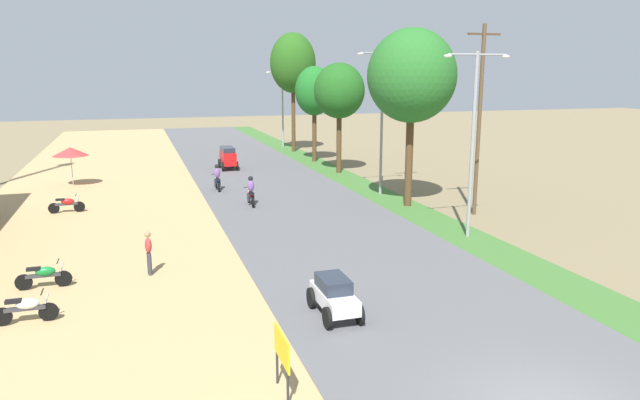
# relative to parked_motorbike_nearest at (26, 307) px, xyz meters

# --- Properties ---
(parked_motorbike_nearest) EXTENTS (1.80, 0.54, 0.94)m
(parked_motorbike_nearest) POSITION_rel_parked_motorbike_nearest_xyz_m (0.00, 0.00, 0.00)
(parked_motorbike_nearest) COLOR black
(parked_motorbike_nearest) RESTS_ON dirt_shoulder
(parked_motorbike_second) EXTENTS (1.80, 0.54, 0.94)m
(parked_motorbike_second) POSITION_rel_parked_motorbike_nearest_xyz_m (0.11, 2.96, 0.00)
(parked_motorbike_second) COLOR black
(parked_motorbike_second) RESTS_ON dirt_shoulder
(parked_motorbike_third) EXTENTS (1.80, 0.54, 0.94)m
(parked_motorbike_third) POSITION_rel_parked_motorbike_nearest_xyz_m (-0.25, 14.63, 0.00)
(parked_motorbike_third) COLOR black
(parked_motorbike_third) RESTS_ON dirt_shoulder
(street_signboard) EXTENTS (0.06, 1.30, 1.50)m
(street_signboard) POSITION_rel_parked_motorbike_nearest_xyz_m (6.20, -6.03, 0.55)
(street_signboard) COLOR #262628
(street_signboard) RESTS_ON dirt_shoulder
(vendor_umbrella) EXTENTS (2.20, 2.20, 2.52)m
(vendor_umbrella) POSITION_rel_parked_motorbike_nearest_xyz_m (-0.63, 22.50, 1.75)
(vendor_umbrella) COLOR #99999E
(vendor_umbrella) RESTS_ON dirt_shoulder
(pedestrian_on_shoulder) EXTENTS (0.28, 0.39, 1.62)m
(pedestrian_on_shoulder) POSITION_rel_parked_motorbike_nearest_xyz_m (3.57, 3.32, 0.41)
(pedestrian_on_shoulder) COLOR #33333D
(pedestrian_on_shoulder) RESTS_ON dirt_shoulder
(median_tree_nearest) EXTENTS (4.73, 4.73, 9.51)m
(median_tree_nearest) POSITION_rel_parked_motorbike_nearest_xyz_m (17.52, 10.79, 6.50)
(median_tree_nearest) COLOR #4C351E
(median_tree_nearest) RESTS_ON median_strip
(median_tree_second) EXTENTS (3.64, 3.64, 7.90)m
(median_tree_second) POSITION_rel_parked_motorbike_nearest_xyz_m (17.50, 22.22, 5.39)
(median_tree_second) COLOR #4C351E
(median_tree_second) RESTS_ON median_strip
(median_tree_third) EXTENTS (3.12, 3.12, 7.72)m
(median_tree_third) POSITION_rel_parked_motorbike_nearest_xyz_m (17.45, 28.14, 5.20)
(median_tree_third) COLOR #4C351E
(median_tree_third) RESTS_ON median_strip
(median_tree_fourth) EXTENTS (4.13, 4.13, 10.73)m
(median_tree_fourth) POSITION_rel_parked_motorbike_nearest_xyz_m (17.43, 34.64, 7.51)
(median_tree_fourth) COLOR #4C351E
(median_tree_fourth) RESTS_ON median_strip
(streetlamp_near) EXTENTS (3.16, 0.20, 8.08)m
(streetlamp_near) POSITION_rel_parked_motorbike_nearest_xyz_m (17.32, 4.30, 4.15)
(streetlamp_near) COLOR gray
(streetlamp_near) RESTS_ON median_strip
(streetlamp_mid) EXTENTS (3.16, 0.20, 8.45)m
(streetlamp_mid) POSITION_rel_parked_motorbike_nearest_xyz_m (17.32, 14.16, 4.33)
(streetlamp_mid) COLOR gray
(streetlamp_mid) RESTS_ON median_strip
(streetlamp_far) EXTENTS (3.16, 0.20, 7.42)m
(streetlamp_far) POSITION_rel_parked_motorbike_nearest_xyz_m (17.32, 38.25, 3.81)
(streetlamp_far) COLOR gray
(streetlamp_far) RESTS_ON median_strip
(utility_pole_near) EXTENTS (1.80, 0.20, 9.60)m
(utility_pole_near) POSITION_rel_parked_motorbike_nearest_xyz_m (20.02, 8.07, 4.44)
(utility_pole_near) COLOR brown
(utility_pole_near) RESTS_ON ground
(utility_pole_far) EXTENTS (1.80, 0.20, 9.22)m
(utility_pole_far) POSITION_rel_parked_motorbike_nearest_xyz_m (19.49, 14.74, 4.25)
(utility_pole_far) COLOR brown
(utility_pole_far) RESTS_ON ground
(car_sedan_white) EXTENTS (1.10, 2.26, 1.19)m
(car_sedan_white) POSITION_rel_parked_motorbike_nearest_xyz_m (8.75, -2.21, 0.19)
(car_sedan_white) COLOR silver
(car_sedan_white) RESTS_ON road_strip
(car_van_red) EXTENTS (1.19, 2.41, 1.67)m
(car_van_red) POSITION_rel_parked_motorbike_nearest_xyz_m (9.99, 26.17, 0.47)
(car_van_red) COLOR red
(car_van_red) RESTS_ON road_strip
(motorbike_foreground_rider) EXTENTS (0.54, 1.80, 1.66)m
(motorbike_foreground_rider) POSITION_rel_parked_motorbike_nearest_xyz_m (9.24, 13.35, 0.30)
(motorbike_foreground_rider) COLOR black
(motorbike_foreground_rider) RESTS_ON road_strip
(motorbike_ahead_second) EXTENTS (0.54, 1.80, 1.66)m
(motorbike_ahead_second) POSITION_rel_parked_motorbike_nearest_xyz_m (8.07, 18.17, 0.30)
(motorbike_ahead_second) COLOR black
(motorbike_ahead_second) RESTS_ON road_strip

